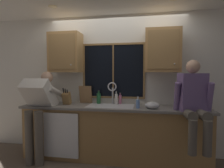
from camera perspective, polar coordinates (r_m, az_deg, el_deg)
back_wall at (r=3.51m, az=1.37°, el=-0.04°), size 5.50×0.12×2.55m
ceiling_downlight_left at (r=3.34m, az=-17.79°, el=21.76°), size 0.14×0.14×0.01m
window_glass at (r=3.45m, az=0.40°, el=4.06°), size 1.10×0.02×0.95m
window_frame_top at (r=3.48m, az=0.38°, el=12.20°), size 1.17×0.02×0.04m
window_frame_bottom at (r=3.46m, az=0.37°, el=-4.11°), size 1.17×0.02×0.04m
window_frame_left at (r=3.58m, az=-8.65°, el=3.99°), size 0.03×0.02×0.95m
window_frame_right at (r=3.39m, az=9.91°, el=4.03°), size 0.03×0.02×0.95m
window_mullion_center at (r=3.43m, az=0.37°, el=4.06°), size 0.02×0.02×0.95m
lower_cabinet_run at (r=3.32m, az=0.40°, el=-14.91°), size 3.10×0.58×0.88m
countertop at (r=3.19m, az=0.35°, el=-7.15°), size 3.16×0.62×0.04m
dishwasher_front at (r=3.27m, az=-15.50°, el=-15.02°), size 0.60×0.02×0.74m
upper_cabinet_left at (r=3.56m, az=-14.12°, el=9.33°), size 0.57×0.36×0.72m
upper_cabinet_right at (r=3.27m, az=15.29°, el=9.87°), size 0.57×0.36×0.72m
sink at (r=3.22m, az=-0.48°, el=-8.45°), size 0.80×0.46×0.21m
faucet at (r=3.35m, az=0.21°, el=-1.94°), size 0.18×0.09×0.40m
person_standing at (r=3.35m, az=-21.48°, el=-6.11°), size 0.53×0.71×1.51m
person_sitting_on_counter at (r=2.94m, az=23.95°, el=-4.30°), size 0.54×0.65×1.26m
knife_block at (r=3.42m, az=-13.79°, el=-4.36°), size 0.12×0.18×0.32m
cutting_board at (r=3.52m, az=-8.16°, el=-3.23°), size 0.24×0.09×0.33m
mixing_bowl at (r=3.03m, az=12.28°, el=-6.43°), size 0.22×0.22×0.11m
soap_dispenser at (r=3.00m, az=7.98°, el=-6.02°), size 0.06×0.07×0.19m
bottle_green_glass at (r=3.34m, az=1.31°, el=-4.58°), size 0.05×0.05×0.25m
bottle_tall_clear at (r=3.43m, az=-4.13°, el=-4.39°), size 0.07×0.07×0.24m
bottle_amber_small at (r=3.40m, az=2.52°, el=-4.71°), size 0.05×0.05×0.21m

